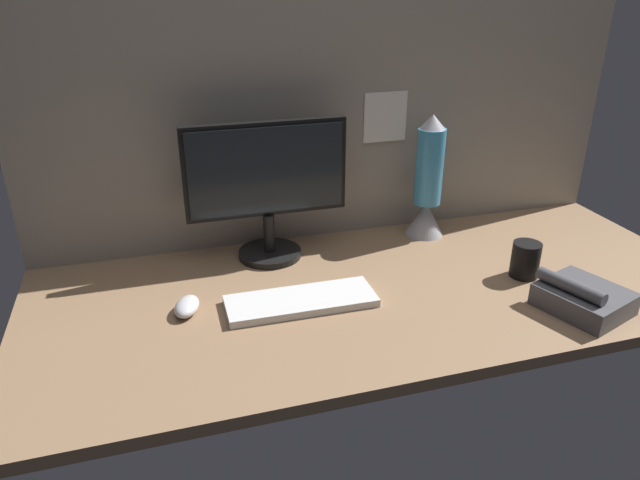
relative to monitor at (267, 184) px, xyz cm
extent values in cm
cube|color=#8C6B4C|center=(23.43, -25.13, -23.43)|extent=(180.00, 80.00, 3.00)
cube|color=gray|center=(23.43, 12.37, 13.69)|extent=(180.00, 5.00, 71.24)
cube|color=white|center=(38.39, 9.57, 13.77)|extent=(13.46, 0.40, 14.72)
cylinder|color=black|center=(0.00, -0.63, -21.03)|extent=(18.00, 18.00, 1.80)
cylinder|color=black|center=(0.00, -0.63, -14.63)|extent=(3.20, 3.20, 11.00)
cube|color=black|center=(0.00, 0.37, 4.02)|extent=(45.10, 2.40, 26.30)
cube|color=black|center=(0.00, -1.03, 4.02)|extent=(42.70, 0.60, 23.90)
cube|color=silver|center=(1.57, -29.50, -20.93)|extent=(37.17, 13.49, 2.00)
ellipsoid|color=silver|center=(-25.71, -25.22, -20.23)|extent=(8.40, 10.89, 3.40)
cylinder|color=black|center=(63.12, -32.15, -17.07)|extent=(7.56, 7.56, 9.72)
cone|color=#A5A5AD|center=(49.70, 0.97, -16.70)|extent=(11.50, 11.50, 10.46)
cylinder|color=#3F99CC|center=(49.70, 0.97, 0.03)|extent=(8.37, 8.37, 23.01)
cone|color=#A5A5AD|center=(49.70, 0.97, 13.63)|extent=(7.53, 7.53, 4.18)
cube|color=#4C4C51|center=(66.80, -51.18, -19.13)|extent=(22.32, 23.54, 5.60)
cylinder|color=#4C4C51|center=(62.12, -51.18, -14.73)|extent=(8.66, 17.20, 3.20)
camera|label=1|loc=(-29.86, -150.93, 53.50)|focal=32.98mm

